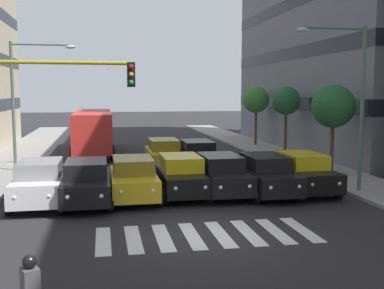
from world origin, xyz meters
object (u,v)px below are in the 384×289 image
car_1 (266,175)px  car_2 (221,175)px  street_tree_2 (286,101)px  street_lamp_right (24,91)px  car_3 (181,175)px  car_0 (303,172)px  bus_behind_traffic (93,128)px  traffic_light_gantry (24,115)px  car_6 (40,182)px  street_tree_1 (333,107)px  street_tree_3 (256,100)px  car_4 (133,178)px  car_row2_1 (198,156)px  car_5 (86,182)px  street_lamp_left (351,90)px  car_row2_0 (164,154)px

car_1 → car_2: 1.91m
car_1 → street_tree_2: size_ratio=0.96×
car_2 → street_lamp_right: street_lamp_right is taller
car_3 → car_0: bearing=177.3°
car_2 → bus_behind_traffic: size_ratio=0.42×
street_lamp_right → traffic_light_gantry: bearing=98.5°
car_6 → traffic_light_gantry: 5.05m
bus_behind_traffic → street_tree_1: bearing=138.2°
car_2 → car_0: bearing=177.9°
car_3 → street_tree_3: street_tree_3 is taller
traffic_light_gantry → street_tree_2: (-14.49, -15.40, 0.03)m
car_4 → street_tree_3: (-10.99, -17.40, 2.86)m
car_6 → car_row2_1: 9.93m
street_lamp_right → street_tree_1: bearing=166.7°
car_row2_1 → traffic_light_gantry: bearing=54.8°
car_row2_1 → street_lamp_right: (9.26, -1.51, 3.58)m
bus_behind_traffic → car_5: bearing=90.0°
street_tree_2 → car_3: bearing=50.2°
car_0 → car_3: same height
car_row2_1 → traffic_light_gantry: traffic_light_gantry is taller
car_3 → car_2: bearing=176.0°
car_2 → car_4: size_ratio=1.00×
street_tree_2 → car_row2_1: bearing=34.5°
traffic_light_gantry → car_4: bearing=-128.7°
car_5 → street_tree_2: size_ratio=0.96×
car_3 → street_lamp_left: size_ratio=0.63×
car_0 → car_2: same height
car_2 → street_tree_3: 18.90m
car_0 → car_2: size_ratio=1.00×
street_tree_1 → street_lamp_left: bearing=71.3°
traffic_light_gantry → street_tree_2: 21.15m
car_6 → street_tree_2: (-14.64, -11.23, 2.89)m
car_4 → street_tree_3: street_tree_3 is taller
car_1 → car_3: bearing=-8.2°
street_lamp_left → car_1: bearing=-7.6°
street_tree_3 → traffic_light_gantry: bearing=56.4°
car_3 → street_tree_2: size_ratio=0.96×
car_0 → bus_behind_traffic: (9.29, -15.15, 0.97)m
car_3 → car_row2_1: size_ratio=1.00×
street_tree_3 → street_tree_1: bearing=89.0°
street_tree_2 → traffic_light_gantry: bearing=46.7°
car_4 → street_tree_1: size_ratio=0.95×
bus_behind_traffic → street_tree_3: (-12.85, -2.21, 1.89)m
car_4 → bus_behind_traffic: size_ratio=0.42×
car_6 → car_row2_0: same height
street_tree_1 → bus_behind_traffic: bearing=-41.8°
car_row2_0 → street_tree_3: size_ratio=0.95×
car_row2_0 → street_tree_1: size_ratio=0.95×
car_3 → street_lamp_left: 8.07m
car_row2_0 → street_tree_1: bearing=157.8°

